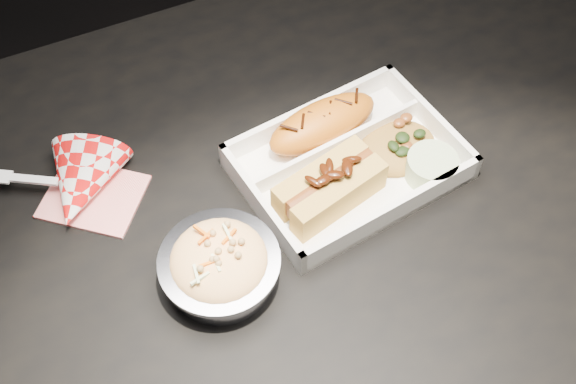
# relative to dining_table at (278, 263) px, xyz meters

# --- Properties ---
(dining_table) EXTENTS (1.20, 0.80, 0.75)m
(dining_table) POSITION_rel_dining_table_xyz_m (0.00, 0.00, 0.00)
(dining_table) COLOR black
(dining_table) RESTS_ON ground
(food_tray) EXTENTS (0.27, 0.21, 0.04)m
(food_tray) POSITION_rel_dining_table_xyz_m (0.11, 0.03, 0.10)
(food_tray) COLOR white
(food_tray) RESTS_ON dining_table
(fried_pastry) EXTENTS (0.15, 0.08, 0.05)m
(fried_pastry) POSITION_rel_dining_table_xyz_m (0.10, 0.09, 0.12)
(fried_pastry) COLOR #C56413
(fried_pastry) RESTS_ON food_tray
(hotdog) EXTENTS (0.14, 0.09, 0.06)m
(hotdog) POSITION_rel_dining_table_xyz_m (0.07, 0.00, 0.12)
(hotdog) COLOR gold
(hotdog) RESTS_ON food_tray
(fried_rice_mound) EXTENTS (0.11, 0.09, 0.03)m
(fried_rice_mound) POSITION_rel_dining_table_xyz_m (0.17, 0.03, 0.11)
(fried_rice_mound) COLOR #A57530
(fried_rice_mound) RESTS_ON food_tray
(cupcake_liner) EXTENTS (0.06, 0.06, 0.03)m
(cupcake_liner) POSITION_rel_dining_table_xyz_m (0.19, -0.02, 0.11)
(cupcake_liner) COLOR #B1C696
(cupcake_liner) RESTS_ON food_tray
(foil_coleslaw_cup) EXTENTS (0.13, 0.13, 0.07)m
(foil_coleslaw_cup) POSITION_rel_dining_table_xyz_m (-0.08, -0.04, 0.12)
(foil_coleslaw_cup) COLOR silver
(foil_coleslaw_cup) RESTS_ON dining_table
(napkin_fork) EXTENTS (0.17, 0.15, 0.10)m
(napkin_fork) POSITION_rel_dining_table_xyz_m (-0.19, 0.13, 0.11)
(napkin_fork) COLOR red
(napkin_fork) RESTS_ON dining_table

